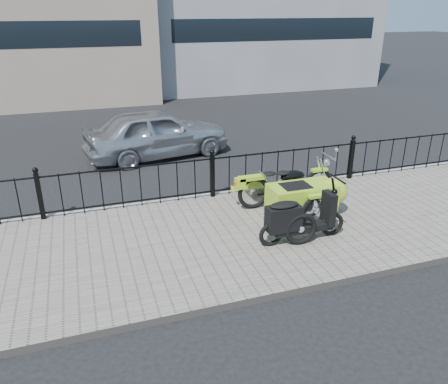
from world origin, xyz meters
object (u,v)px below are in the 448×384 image
object	(u,v)px
scooter	(297,219)
sedan_car	(157,133)
spare_tire	(301,229)
motorcycle_sidecar	(306,193)

from	to	relation	value
scooter	sedan_car	size ratio (longest dim) A/B	0.41
sedan_car	scooter	bearing A→B (deg)	-177.02
scooter	spare_tire	world-z (taller)	scooter
motorcycle_sidecar	spare_tire	xyz separation A→B (m)	(-0.66, -1.04, -0.17)
motorcycle_sidecar	sedan_car	size ratio (longest dim) A/B	0.56
scooter	spare_tire	size ratio (longest dim) A/B	2.78
motorcycle_sidecar	scooter	xyz separation A→B (m)	(-0.68, -0.92, -0.04)
motorcycle_sidecar	sedan_car	world-z (taller)	sedan_car
spare_tire	scooter	bearing A→B (deg)	97.60
spare_tire	sedan_car	distance (m)	6.22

